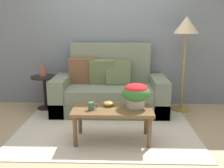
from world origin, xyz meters
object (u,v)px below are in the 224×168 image
couch (109,91)px  coffee_mug (91,106)px  snack_bowl (108,103)px  potted_plant (136,93)px  table_vase (43,72)px  coffee_table (113,113)px  side_table (44,86)px  floor_lamp (186,31)px

couch → coffee_mug: couch is taller
coffee_mug → snack_bowl: 0.26m
potted_plant → table_vase: table_vase is taller
potted_plant → coffee_mug: potted_plant is taller
coffee_table → table_vase: table_vase is taller
side_table → coffee_table: bearing=-44.8°
floor_lamp → couch: bearing=-178.0°
side_table → coffee_mug: 1.62m
coffee_table → side_table: bearing=135.2°
coffee_table → side_table: 1.75m
floor_lamp → coffee_table: bearing=-134.0°
couch → snack_bowl: 1.09m
potted_plant → side_table: bearing=142.6°
snack_bowl → table_vase: size_ratio=0.68×
coffee_table → floor_lamp: size_ratio=0.63×
snack_bowl → coffee_mug: bearing=-142.8°
potted_plant → floor_lamp: bearing=52.8°
couch → snack_bowl: size_ratio=14.06×
coffee_table → potted_plant: size_ratio=2.86×
side_table → floor_lamp: 2.61m
snack_bowl → table_vase: 1.65m
coffee_mug → couch: bearing=81.9°
floor_lamp → coffee_mug: 2.13m
coffee_mug → side_table: bearing=127.1°
table_vase → snack_bowl: bearing=-43.2°
couch → table_vase: (-1.16, 0.04, 0.34)m
coffee_mug → potted_plant: bearing=11.7°
snack_bowl → table_vase: bearing=136.8°
couch → potted_plant: couch is taller
coffee_mug → table_vase: bearing=127.7°
side_table → snack_bowl: size_ratio=4.40×
coffee_table → coffee_mug: bearing=-167.0°
snack_bowl → side_table: bearing=136.2°
side_table → potted_plant: bearing=-37.4°
couch → potted_plant: 1.22m
coffee_table → couch: bearing=94.2°
floor_lamp → coffee_mug: (-1.44, -1.28, -0.88)m
coffee_table → coffee_mug: size_ratio=8.31×
couch → table_vase: couch is taller
couch → table_vase: bearing=178.2°
couch → table_vase: 1.21m
coffee_table → coffee_mug: 0.29m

